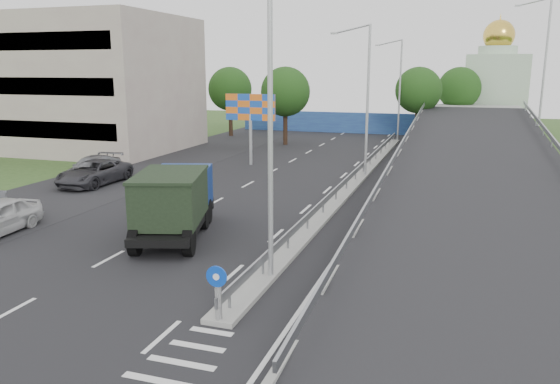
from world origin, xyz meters
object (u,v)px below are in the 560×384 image
at_px(sign_bollard, 218,293).
at_px(lamp_post_far, 398,85).
at_px(lamp_post_near, 265,117).
at_px(parked_car_d, 92,168).
at_px(billboard, 250,111).
at_px(dump_truck, 175,199).
at_px(parked_car_c, 94,173).
at_px(church, 495,86).
at_px(lamp_post_mid, 365,93).

xyz_separation_m(sign_bollard, lamp_post_far, (0.11, 43.83, 4.77)).
distance_m(lamp_post_near, lamp_post_far, 40.00).
relative_size(lamp_post_near, parked_car_d, 1.86).
height_order(lamp_post_far, billboard, lamp_post_far).
distance_m(sign_bollard, lamp_post_far, 44.08).
height_order(lamp_post_near, dump_truck, lamp_post_near).
bearing_deg(parked_car_c, lamp_post_far, 60.55).
xyz_separation_m(church, billboard, (-19.00, -32.00, -1.12)).
xyz_separation_m(lamp_post_mid, lamp_post_far, (0.00, 20.00, 0.00)).
height_order(lamp_post_mid, dump_truck, lamp_post_mid).
distance_m(lamp_post_far, church, 17.15).
height_order(sign_bollard, lamp_post_near, lamp_post_near).
distance_m(lamp_post_near, parked_car_d, 22.29).
bearing_deg(dump_truck, parked_car_c, 124.64).
xyz_separation_m(sign_bollard, dump_truck, (-5.51, 7.49, 0.66)).
distance_m(lamp_post_near, dump_truck, 7.87).
bearing_deg(lamp_post_near, lamp_post_mid, 90.00).
xyz_separation_m(lamp_post_near, parked_car_d, (-17.21, 13.23, -5.02)).
distance_m(church, parked_car_c, 49.65).
distance_m(lamp_post_far, parked_car_d, 32.22).
distance_m(lamp_post_mid, billboard, 9.47).
relative_size(church, dump_truck, 1.88).
relative_size(sign_bollard, church, 0.12).
bearing_deg(dump_truck, lamp_post_near, -50.24).
relative_size(church, billboard, 2.51).
distance_m(lamp_post_far, billboard, 20.24).
relative_size(dump_truck, parked_car_d, 1.36).
bearing_deg(parked_car_c, sign_bollard, -44.14).
height_order(sign_bollard, billboard, billboard).
distance_m(lamp_post_far, dump_truck, 37.00).
height_order(church, parked_car_d, church).
height_order(billboard, parked_car_c, billboard).
bearing_deg(sign_bollard, parked_car_c, 135.42).
distance_m(lamp_post_near, parked_car_c, 20.69).
height_order(parked_car_c, parked_car_d, parked_car_c).
bearing_deg(dump_truck, lamp_post_mid, 53.93).
distance_m(lamp_post_near, lamp_post_mid, 20.00).
xyz_separation_m(parked_car_c, parked_car_d, (-1.09, 1.28, -0.00)).
bearing_deg(lamp_post_far, parked_car_d, -122.75).
bearing_deg(sign_bollard, lamp_post_near, 88.36).
bearing_deg(parked_car_c, lamp_post_mid, 26.97).
bearing_deg(church, lamp_post_near, -100.38).
xyz_separation_m(sign_bollard, billboard, (-9.00, 25.83, 3.15)).
height_order(lamp_post_near, billboard, lamp_post_near).
height_order(lamp_post_near, parked_car_c, lamp_post_near).
xyz_separation_m(dump_truck, parked_car_d, (-11.60, 9.57, -0.90)).
height_order(lamp_post_far, parked_car_d, lamp_post_far).
relative_size(lamp_post_near, billboard, 1.83).
bearing_deg(lamp_post_near, billboard, 112.49).
distance_m(lamp_post_mid, dump_truck, 17.76).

